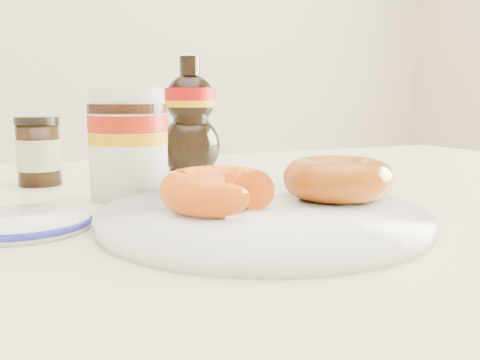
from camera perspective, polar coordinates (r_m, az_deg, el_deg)
name	(u,v)px	position (r m, az deg, el deg)	size (l,w,h in m)	color
dining_table	(246,262)	(0.66, 0.61, -8.70)	(1.40, 0.90, 0.75)	beige
plate	(263,216)	(0.49, 2.42, -3.89)	(0.30, 0.30, 0.02)	white
donut_bitten	(217,190)	(0.49, -2.44, -1.07)	(0.11, 0.11, 0.04)	#D75C0C
donut_whole	(338,178)	(0.56, 10.36, 0.19)	(0.11, 0.11, 0.04)	#933209
nutella_jar	(128,139)	(0.63, -11.82, 4.27)	(0.09, 0.09, 0.13)	white
syrup_bottle	(190,116)	(0.82, -5.30, 6.79)	(0.09, 0.08, 0.18)	black
dark_jar	(39,152)	(0.76, -20.69, 2.81)	(0.06, 0.06, 0.09)	black
blue_rim_saucer	(23,222)	(0.51, -22.19, -4.21)	(0.12, 0.12, 0.01)	white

